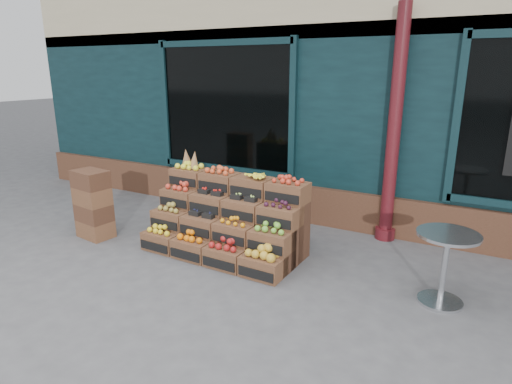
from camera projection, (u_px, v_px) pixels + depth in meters
The scene contains 6 objects.
ground at pixel (242, 277), 5.06m from camera, with size 60.00×60.00×0.00m, color #4E4E51.
shop_facade at pixel (369, 68), 8.70m from camera, with size 12.00×6.24×4.80m.
crate_display at pixel (227, 222), 5.72m from camera, with size 2.09×1.06×1.29m.
spare_crates at pixel (93, 204), 6.16m from camera, with size 0.54×0.41×1.00m.
bistro_table at pixel (445, 260), 4.39m from camera, with size 0.62×0.62×0.79m.
shopkeeper at pixel (248, 153), 7.94m from camera, with size 0.64×0.42×1.75m, color #18541D.
Camera 1 is at (2.34, -3.94, 2.38)m, focal length 30.00 mm.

